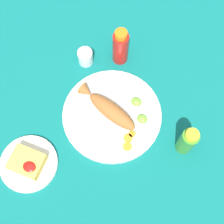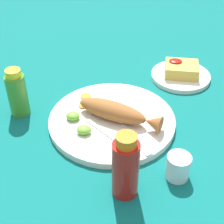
# 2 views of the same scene
# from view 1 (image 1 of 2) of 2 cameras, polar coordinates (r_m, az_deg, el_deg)

# --- Properties ---
(ground_plane) EXTENTS (4.00, 4.00, 0.00)m
(ground_plane) POSITION_cam_1_polar(r_m,az_deg,el_deg) (1.06, 0.00, -0.74)
(ground_plane) COLOR #0C605B
(main_plate) EXTENTS (0.33, 0.33, 0.02)m
(main_plate) POSITION_cam_1_polar(r_m,az_deg,el_deg) (1.05, 0.00, -0.57)
(main_plate) COLOR silver
(main_plate) RESTS_ON ground_plane
(fried_fish) EXTENTS (0.23, 0.12, 0.05)m
(fried_fish) POSITION_cam_1_polar(r_m,az_deg,el_deg) (1.03, -0.65, 0.60)
(fried_fish) COLOR #935628
(fried_fish) RESTS_ON main_plate
(fork_near) EXTENTS (0.12, 0.16, 0.00)m
(fork_near) POSITION_cam_1_polar(r_m,az_deg,el_deg) (1.08, -1.72, 3.57)
(fork_near) COLOR silver
(fork_near) RESTS_ON main_plate
(fork_far) EXTENTS (0.15, 0.13, 0.00)m
(fork_far) POSITION_cam_1_polar(r_m,az_deg,el_deg) (1.08, 0.73, 3.91)
(fork_far) COLOR silver
(fork_far) RESTS_ON main_plate
(carrot_slice_near) EXTENTS (0.03, 0.03, 0.00)m
(carrot_slice_near) POSITION_cam_1_polar(r_m,az_deg,el_deg) (1.01, 2.83, -6.31)
(carrot_slice_near) COLOR orange
(carrot_slice_near) RESTS_ON main_plate
(carrot_slice_mid) EXTENTS (0.03, 0.03, 0.00)m
(carrot_slice_mid) POSITION_cam_1_polar(r_m,az_deg,el_deg) (1.02, 2.96, -4.75)
(carrot_slice_mid) COLOR orange
(carrot_slice_mid) RESTS_ON main_plate
(carrot_slice_far) EXTENTS (0.02, 0.02, 0.00)m
(carrot_slice_far) POSITION_cam_1_polar(r_m,az_deg,el_deg) (1.02, 3.70, -4.00)
(carrot_slice_far) COLOR orange
(carrot_slice_far) RESTS_ON main_plate
(lime_wedge_main) EXTENTS (0.04, 0.03, 0.02)m
(lime_wedge_main) POSITION_cam_1_polar(r_m,az_deg,el_deg) (1.03, 5.56, -1.28)
(lime_wedge_main) COLOR #6BB233
(lime_wedge_main) RESTS_ON main_plate
(lime_wedge_side) EXTENTS (0.04, 0.03, 0.02)m
(lime_wedge_side) POSITION_cam_1_polar(r_m,az_deg,el_deg) (1.06, 4.47, 1.86)
(lime_wedge_side) COLOR #6BB233
(lime_wedge_side) RESTS_ON main_plate
(hot_sauce_bottle_red) EXTENTS (0.06, 0.06, 0.16)m
(hot_sauce_bottle_red) POSITION_cam_1_polar(r_m,az_deg,el_deg) (1.10, 1.56, 11.80)
(hot_sauce_bottle_red) COLOR #B21914
(hot_sauce_bottle_red) RESTS_ON ground_plane
(hot_sauce_bottle_green) EXTENTS (0.05, 0.05, 0.14)m
(hot_sauce_bottle_green) POSITION_cam_1_polar(r_m,az_deg,el_deg) (1.00, 13.60, -5.18)
(hot_sauce_bottle_green) COLOR #3D8428
(hot_sauce_bottle_green) RESTS_ON ground_plane
(salt_cup) EXTENTS (0.05, 0.05, 0.06)m
(salt_cup) POSITION_cam_1_polar(r_m,az_deg,el_deg) (1.14, -4.88, 9.88)
(salt_cup) COLOR silver
(salt_cup) RESTS_ON ground_plane
(side_plate_fries) EXTENTS (0.19, 0.19, 0.01)m
(side_plate_fries) POSITION_cam_1_polar(r_m,az_deg,el_deg) (1.04, -14.95, -9.12)
(side_plate_fries) COLOR silver
(side_plate_fries) RESTS_ON ground_plane
(fries_pile) EXTENTS (0.10, 0.08, 0.04)m
(fries_pile) POSITION_cam_1_polar(r_m,az_deg,el_deg) (1.02, -15.28, -8.84)
(fries_pile) COLOR gold
(fries_pile) RESTS_ON side_plate_fries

